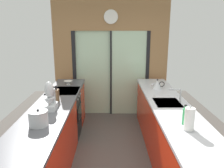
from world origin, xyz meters
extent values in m
cube|color=#4C4742|center=(0.00, 0.60, -0.01)|extent=(5.04, 7.60, 0.02)
cube|color=olive|center=(0.00, 2.40, 2.35)|extent=(2.64, 0.08, 0.70)
cube|color=#B2D1AD|center=(-0.42, 2.42, 1.00)|extent=(0.80, 0.02, 2.00)
cube|color=#B2D1AD|center=(0.42, 2.38, 1.00)|extent=(0.80, 0.02, 2.00)
cube|color=black|center=(-0.86, 2.40, 1.00)|extent=(0.08, 0.10, 2.00)
cube|color=black|center=(0.86, 2.40, 1.00)|extent=(0.08, 0.10, 2.00)
cube|color=black|center=(0.00, 2.40, 1.00)|extent=(0.04, 0.10, 2.00)
cube|color=olive|center=(-1.11, 2.40, 1.00)|extent=(0.42, 0.08, 2.00)
cube|color=olive|center=(1.11, 2.40, 1.00)|extent=(0.42, 0.08, 2.00)
cylinder|color=white|center=(0.00, 2.34, 2.30)|extent=(0.30, 0.03, 0.30)
torus|color=beige|center=(0.00, 2.34, 2.30)|extent=(0.32, 0.02, 0.32)
cube|color=red|center=(-0.91, -0.33, 0.44)|extent=(0.58, 2.55, 0.88)
cube|color=red|center=(-0.91, 1.88, 0.44)|extent=(0.58, 0.65, 0.88)
cube|color=#4C4C51|center=(-0.91, 0.30, 0.90)|extent=(0.62, 3.80, 0.04)
cube|color=red|center=(0.91, 0.30, 0.44)|extent=(0.58, 3.80, 0.88)
cube|color=#BCBCC1|center=(0.91, 0.30, 0.90)|extent=(0.62, 3.80, 0.04)
cube|color=#B7BABC|center=(0.89, 0.55, 0.90)|extent=(0.40, 0.48, 0.05)
cylinder|color=#B7BABC|center=(1.09, 0.55, 1.03)|extent=(0.02, 0.02, 0.23)
cylinder|color=#B7BABC|center=(1.00, 0.55, 1.14)|extent=(0.18, 0.02, 0.02)
cube|color=black|center=(-0.91, 1.25, 0.44)|extent=(0.58, 0.60, 0.88)
cube|color=black|center=(-0.61, 1.25, 0.48)|extent=(0.01, 0.48, 0.28)
cube|color=black|center=(-0.91, 1.25, 0.91)|extent=(0.58, 0.60, 0.03)
cylinder|color=#B7BABC|center=(-0.61, 1.07, 0.80)|extent=(0.02, 0.04, 0.04)
cylinder|color=#B7BABC|center=(-0.61, 1.25, 0.80)|extent=(0.02, 0.04, 0.04)
cylinder|color=#B7BABC|center=(-0.61, 1.43, 0.80)|extent=(0.02, 0.04, 0.04)
cylinder|color=silver|center=(-0.89, 1.70, 0.92)|extent=(0.08, 0.08, 0.01)
cone|color=silver|center=(-0.89, 1.70, 0.96)|extent=(0.18, 0.18, 0.07)
cube|color=brown|center=(-0.89, 0.61, 1.02)|extent=(0.08, 0.14, 0.19)
cylinder|color=black|center=(-0.91, 0.61, 1.13)|extent=(0.02, 0.02, 0.06)
cylinder|color=black|center=(-0.89, 0.61, 1.14)|extent=(0.02, 0.02, 0.08)
cylinder|color=black|center=(-0.87, 0.61, 1.15)|extent=(0.02, 0.02, 0.08)
cube|color=#B7BABC|center=(-0.89, 0.26, 0.96)|extent=(0.17, 0.26, 0.08)
cube|color=#B7BABC|center=(-0.89, 0.36, 1.10)|extent=(0.10, 0.08, 0.20)
ellipsoid|color=#B7BABC|center=(-0.89, 0.25, 1.22)|extent=(0.13, 0.12, 0.24)
cone|color=#B7BABC|center=(-0.89, 0.23, 1.04)|extent=(0.15, 0.15, 0.13)
cylinder|color=#B7BABC|center=(-0.89, -0.29, 1.01)|extent=(0.23, 0.23, 0.18)
cylinder|color=#B7BABC|center=(-0.89, -0.29, 1.10)|extent=(0.23, 0.23, 0.01)
sphere|color=black|center=(-0.89, -0.29, 1.12)|extent=(0.03, 0.03, 0.03)
cone|color=#B7BABC|center=(0.89, 1.36, 1.00)|extent=(0.19, 0.19, 0.17)
sphere|color=black|center=(0.89, 1.36, 1.10)|extent=(0.03, 0.03, 0.03)
cylinder|color=#B7BABC|center=(0.81, 1.36, 1.01)|extent=(0.08, 0.02, 0.07)
torus|color=black|center=(0.98, 1.36, 1.01)|extent=(0.11, 0.01, 0.11)
cylinder|color=#339E56|center=(0.89, -0.28, 1.02)|extent=(0.06, 0.06, 0.20)
cylinder|color=#339E56|center=(0.89, -0.28, 1.14)|extent=(0.03, 0.03, 0.04)
cylinder|color=black|center=(0.89, -0.28, 1.17)|extent=(0.03, 0.03, 0.01)
cylinder|color=#B7BABC|center=(0.89, -0.44, 0.93)|extent=(0.13, 0.13, 0.01)
cylinder|color=white|center=(0.89, -0.44, 1.06)|extent=(0.11, 0.11, 0.26)
sphere|color=#B7BABC|center=(0.89, -0.44, 1.21)|extent=(0.03, 0.03, 0.03)
camera|label=1|loc=(-0.02, -2.82, 2.09)|focal=35.96mm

